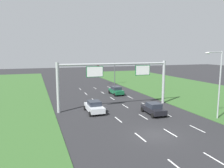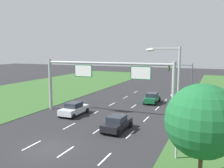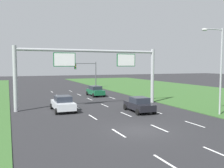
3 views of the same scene
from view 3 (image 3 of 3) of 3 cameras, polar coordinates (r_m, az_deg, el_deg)
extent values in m
plane|color=#262628|center=(19.30, 6.32, -10.53)|extent=(200.00, 200.00, 0.00)
cube|color=white|center=(13.58, 12.39, -17.15)|extent=(0.14, 2.40, 0.01)
cube|color=white|center=(18.55, 1.50, -11.12)|extent=(0.14, 2.40, 0.01)
cube|color=white|center=(23.99, -4.42, -7.54)|extent=(0.14, 2.40, 0.01)
cube|color=white|center=(29.65, -8.07, -5.27)|extent=(0.14, 2.40, 0.01)
cube|color=white|center=(35.42, -10.52, -3.72)|extent=(0.14, 2.40, 0.01)
cube|color=white|center=(41.26, -12.27, -2.60)|extent=(0.14, 2.40, 0.01)
cube|color=white|center=(47.14, -13.59, -1.76)|extent=(0.14, 2.40, 0.01)
cube|color=white|center=(15.74, 23.23, -14.34)|extent=(0.14, 2.40, 0.01)
cube|color=white|center=(20.18, 10.74, -9.91)|extent=(0.14, 2.40, 0.01)
cube|color=white|center=(25.28, 3.19, -6.92)|extent=(0.14, 2.40, 0.01)
cube|color=white|center=(30.70, -1.71, -4.90)|extent=(0.14, 2.40, 0.01)
cube|color=white|center=(36.31, -5.10, -3.47)|extent=(0.14, 2.40, 0.01)
cube|color=white|center=(42.02, -7.57, -2.41)|extent=(0.14, 2.40, 0.01)
cube|color=white|center=(47.81, -9.44, -1.61)|extent=(0.14, 2.40, 0.01)
cube|color=white|center=(22.26, 18.38, -8.71)|extent=(0.14, 2.40, 0.01)
cube|color=white|center=(26.96, 9.94, -6.27)|extent=(0.14, 2.40, 0.01)
cube|color=white|center=(32.10, 4.15, -4.50)|extent=(0.14, 2.40, 0.01)
cube|color=white|center=(37.50, 0.01, -3.20)|extent=(0.14, 2.40, 0.01)
cube|color=white|center=(43.06, -3.06, -2.22)|extent=(0.14, 2.40, 0.01)
cube|color=white|center=(48.72, -5.43, -1.46)|extent=(0.14, 2.40, 0.01)
cube|color=silver|center=(27.37, -11.13, -4.69)|extent=(1.99, 4.44, 0.72)
cube|color=#232833|center=(27.25, -11.14, -3.32)|extent=(1.64, 1.99, 0.61)
cylinder|color=black|center=(28.88, -13.68, -4.98)|extent=(0.23, 0.64, 0.64)
cylinder|color=black|center=(29.23, -9.82, -4.81)|extent=(0.23, 0.64, 0.64)
cylinder|color=black|center=(25.65, -12.60, -6.14)|extent=(0.23, 0.64, 0.64)
cylinder|color=black|center=(26.04, -8.27, -5.92)|extent=(0.23, 0.64, 0.64)
cube|color=black|center=(26.56, 6.21, -4.97)|extent=(2.01, 4.31, 0.66)
cube|color=#232833|center=(26.39, 6.31, -3.65)|extent=(1.69, 1.95, 0.60)
cylinder|color=black|center=(27.64, 3.05, -5.28)|extent=(0.25, 0.65, 0.64)
cylinder|color=black|center=(28.40, 6.50, -5.04)|extent=(0.25, 0.65, 0.64)
cylinder|color=black|center=(24.84, 5.87, -6.40)|extent=(0.25, 0.65, 0.64)
cylinder|color=black|center=(25.68, 9.60, -6.08)|extent=(0.25, 0.65, 0.64)
cube|color=#145633|center=(39.83, -3.81, -1.79)|extent=(1.79, 4.25, 0.71)
cube|color=#232833|center=(39.76, -3.82, -0.86)|extent=(1.58, 2.19, 0.59)
cylinder|color=black|center=(41.06, -5.71, -2.11)|extent=(0.23, 0.64, 0.64)
cylinder|color=black|center=(41.63, -3.38, -2.01)|extent=(0.23, 0.64, 0.64)
cylinder|color=black|center=(38.11, -4.28, -2.61)|extent=(0.23, 0.64, 0.64)
cylinder|color=black|center=(38.72, -1.80, -2.49)|extent=(0.23, 0.64, 0.64)
cylinder|color=#9EA0A5|center=(28.15, -21.26, 1.12)|extent=(0.44, 0.44, 7.00)
cylinder|color=#9EA0A5|center=(33.12, 9.22, 1.81)|extent=(0.44, 0.44, 7.00)
cylinder|color=#9EA0A5|center=(29.57, -4.79, 7.56)|extent=(16.80, 0.32, 0.32)
cube|color=#0C5B28|center=(28.72, -10.80, 5.50)|extent=(2.49, 0.12, 1.57)
cube|color=white|center=(28.66, -10.77, 5.51)|extent=(2.33, 0.01, 1.41)
cube|color=#0C5B28|center=(31.23, 3.23, 5.48)|extent=(2.48, 0.12, 1.57)
cube|color=white|center=(31.17, 3.28, 5.48)|extent=(2.32, 0.01, 1.41)
cylinder|color=#47494F|center=(53.79, -3.72, 2.09)|extent=(0.20, 0.20, 5.60)
cylinder|color=#47494F|center=(53.06, -6.04, 4.69)|extent=(4.50, 0.14, 0.14)
cube|color=black|center=(52.46, -8.40, 3.96)|extent=(0.32, 0.36, 1.10)
sphere|color=red|center=(52.26, -8.35, 4.37)|extent=(0.22, 0.22, 0.22)
sphere|color=orange|center=(52.26, -8.34, 3.96)|extent=(0.22, 0.22, 0.22)
sphere|color=green|center=(52.27, -8.34, 3.56)|extent=(0.22, 0.22, 0.22)
cylinder|color=#9EA0A5|center=(26.73, 23.64, 2.50)|extent=(0.18, 0.18, 8.50)
cylinder|color=#9EA0A5|center=(26.16, 22.22, 11.52)|extent=(2.20, 0.10, 0.10)
ellipsoid|color=silver|center=(25.39, 20.42, 11.56)|extent=(0.64, 0.32, 0.24)
camera|label=1|loc=(4.67, -158.43, 43.25)|focal=35.00mm
camera|label=2|loc=(22.08, 68.32, 10.25)|focal=40.00mm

